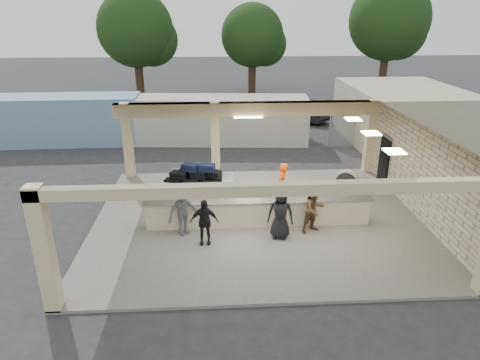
{
  "coord_description": "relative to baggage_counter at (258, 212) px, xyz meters",
  "views": [
    {
      "loc": [
        -1.47,
        -14.27,
        7.38
      ],
      "look_at": [
        -0.58,
        1.0,
        1.26
      ],
      "focal_mm": 32.0,
      "sensor_mm": 36.0,
      "label": 1
    }
  ],
  "objects": [
    {
      "name": "car_white_b",
      "position": [
        12.52,
        14.8,
        0.17
      ],
      "size": [
        5.12,
        3.7,
        1.52
      ],
      "primitive_type": "imported",
      "rotation": [
        0.0,
        0.0,
        1.13
      ],
      "color": "white",
      "rests_on": "ground"
    },
    {
      "name": "luggage_cart",
      "position": [
        -2.34,
        2.25,
        0.36
      ],
      "size": [
        3.04,
        2.34,
        1.57
      ],
      "rotation": [
        0.0,
        0.0,
        -0.28
      ],
      "color": "silver",
      "rests_on": "pavilion"
    },
    {
      "name": "passenger_d",
      "position": [
        0.64,
        -0.96,
        0.41
      ],
      "size": [
        0.94,
        0.54,
        1.8
      ],
      "primitive_type": "imported",
      "rotation": [
        0.0,
        0.0,
        -0.21
      ],
      "color": "black",
      "rests_on": "pavilion"
    },
    {
      "name": "pavilion",
      "position": [
        0.21,
        1.16,
        0.76
      ],
      "size": [
        12.01,
        10.0,
        3.55
      ],
      "color": "slate",
      "rests_on": "ground"
    },
    {
      "name": "passenger_b",
      "position": [
        -1.92,
        -1.22,
        0.31
      ],
      "size": [
        0.93,
        0.34,
        1.59
      ],
      "primitive_type": "imported",
      "rotation": [
        0.0,
        0.0,
        0.01
      ],
      "color": "black",
      "rests_on": "pavilion"
    },
    {
      "name": "tree_left",
      "position": [
        -7.68,
        24.66,
        5.0
      ],
      "size": [
        6.6,
        6.3,
        9.0
      ],
      "color": "#382619",
      "rests_on": "ground"
    },
    {
      "name": "baggage_handler",
      "position": [
        1.03,
        1.37,
        0.44
      ],
      "size": [
        0.65,
        0.77,
        1.85
      ],
      "primitive_type": "imported",
      "rotation": [
        0.0,
        0.0,
        4.21
      ],
      "color": "#F8530D",
      "rests_on": "pavilion"
    },
    {
      "name": "adjacent_building",
      "position": [
        9.5,
        10.5,
        1.01
      ],
      "size": [
        6.0,
        8.0,
        3.2
      ],
      "primitive_type": "cube",
      "color": "#BBB794",
      "rests_on": "ground"
    },
    {
      "name": "baggage_counter",
      "position": [
        0.0,
        0.0,
        0.0
      ],
      "size": [
        8.2,
        0.58,
        0.98
      ],
      "color": "beige",
      "rests_on": "pavilion"
    },
    {
      "name": "drum_fan",
      "position": [
        3.93,
        2.49,
        0.1
      ],
      "size": [
        1.03,
        0.67,
        1.09
      ],
      "rotation": [
        0.0,
        0.0,
        -0.39
      ],
      "color": "silver",
      "rests_on": "pavilion"
    },
    {
      "name": "passenger_c",
      "position": [
        -2.64,
        -0.55,
        0.43
      ],
      "size": [
        1.23,
        0.98,
        1.83
      ],
      "primitive_type": "imported",
      "rotation": [
        0.0,
        0.0,
        0.56
      ],
      "color": "#49494E",
      "rests_on": "pavilion"
    },
    {
      "name": "car_white_a",
      "position": [
        9.07,
        13.98,
        0.07
      ],
      "size": [
        4.8,
        2.71,
        1.3
      ],
      "primitive_type": "imported",
      "rotation": [
        0.0,
        0.0,
        1.7
      ],
      "color": "white",
      "rests_on": "ground"
    },
    {
      "name": "container_blue",
      "position": [
        -11.28,
        11.25,
        0.8
      ],
      "size": [
        10.68,
        2.74,
        2.76
      ],
      "primitive_type": "cube",
      "rotation": [
        0.0,
        0.0,
        0.02
      ],
      "color": "#688AA7",
      "rests_on": "ground"
    },
    {
      "name": "ground",
      "position": [
        0.0,
        0.5,
        -0.59
      ],
      "size": [
        120.0,
        120.0,
        0.0
      ],
      "primitive_type": "plane",
      "color": "#28282A",
      "rests_on": "ground"
    },
    {
      "name": "passenger_a",
      "position": [
        1.87,
        -0.61,
        0.36
      ],
      "size": [
        0.9,
        0.69,
        1.7
      ],
      "primitive_type": "imported",
      "rotation": [
        0.0,
        0.0,
        0.45
      ],
      "color": "brown",
      "rests_on": "pavilion"
    },
    {
      "name": "fence",
      "position": [
        11.0,
        9.5,
        0.47
      ],
      "size": [
        12.06,
        0.06,
        2.03
      ],
      "color": "gray",
      "rests_on": "ground"
    },
    {
      "name": "tree_right",
      "position": [
        14.32,
        25.66,
        5.63
      ],
      "size": [
        7.2,
        7.0,
        10.0
      ],
      "color": "#382619",
      "rests_on": "ground"
    },
    {
      "name": "container_white",
      "position": [
        -2.24,
        11.01,
        0.74
      ],
      "size": [
        12.44,
        3.37,
        2.66
      ],
      "primitive_type": "cube",
      "rotation": [
        0.0,
        0.0,
        -0.08
      ],
      "color": "beige",
      "rests_on": "ground"
    },
    {
      "name": "car_dark",
      "position": [
        4.36,
        15.99,
        0.2
      ],
      "size": [
        4.5,
        4.49,
        1.57
      ],
      "primitive_type": "imported",
      "rotation": [
        0.0,
        0.0,
        0.79
      ],
      "color": "black",
      "rests_on": "ground"
    },
    {
      "name": "tree_mid",
      "position": [
        2.32,
        26.66,
        4.38
      ],
      "size": [
        6.0,
        5.6,
        8.0
      ],
      "color": "#382619",
      "rests_on": "ground"
    }
  ]
}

